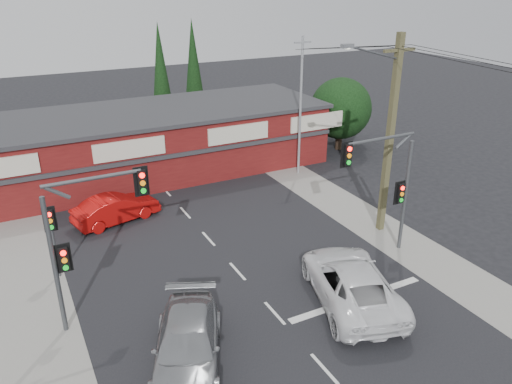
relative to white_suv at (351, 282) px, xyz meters
name	(u,v)px	position (x,y,z in m)	size (l,w,h in m)	color
ground	(266,303)	(-3.18, 1.40, -0.87)	(120.00, 120.00, 0.00)	black
road_strip	(217,249)	(-3.18, 6.40, -0.87)	(14.00, 70.00, 0.01)	black
verge_left	(31,295)	(-11.68, 6.40, -0.86)	(3.00, 70.00, 0.02)	gray
verge_right	(356,214)	(5.32, 6.40, -0.86)	(3.00, 70.00, 0.02)	gray
stop_line	(357,299)	(0.32, -0.10, -0.86)	(6.50, 0.35, 0.01)	silver
white_suv	(351,282)	(0.00, 0.00, 0.00)	(2.90, 6.28, 1.75)	white
silver_suv	(187,346)	(-7.21, -0.46, -0.07)	(2.25, 5.52, 1.60)	#97999C
red_sedan	(116,208)	(-6.83, 11.71, -0.11)	(1.62, 4.64, 1.53)	#B70D0B
lane_dashes	(237,271)	(-3.18, 4.09, -0.86)	(0.12, 42.97, 0.01)	silver
shop_building	(131,144)	(-4.18, 18.39, 1.26)	(27.30, 8.40, 4.22)	#541011
tree_cluster	(339,111)	(11.51, 16.84, 2.02)	(5.90, 5.10, 5.50)	#2D2116
conifer_near	(161,71)	(0.32, 25.40, 4.61)	(1.80, 1.80, 9.25)	#2D2116
conifer_far	(193,64)	(3.82, 27.40, 4.61)	(1.80, 1.80, 9.25)	#2D2116
traffic_mast_left	(81,231)	(-9.61, 3.40, 3.06)	(3.77, 0.27, 5.97)	#47494C
traffic_mast_right	(389,177)	(3.68, 2.40, 3.07)	(3.96, 0.27, 5.97)	#47494C
pedestal_signal	(51,228)	(-10.38, 7.41, 1.53)	(0.55, 0.27, 3.38)	#47494C
utility_pole	(389,131)	(5.18, 4.39, 4.52)	(4.38, 0.59, 10.00)	brown
steel_pole	(301,105)	(5.82, 13.40, 3.83)	(1.20, 0.16, 9.00)	gray
power_lines	(501,72)	(5.29, -1.07, 8.17)	(2.01, 29.00, 1.22)	black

